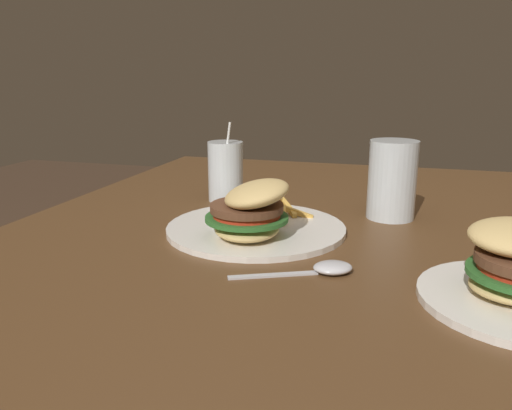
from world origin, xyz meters
The scene contains 5 objects.
dining_table centered at (0.00, 0.00, 0.63)m, with size 1.39×1.13×0.72m.
meal_plate_near centered at (0.05, -0.11, 0.75)m, with size 0.31×0.31×0.11m.
beer_glass centered at (-0.13, 0.11, 0.79)m, with size 0.09×0.09×0.15m.
juice_glass centered at (-0.17, -0.24, 0.77)m, with size 0.08×0.08×0.17m.
spoon centered at (0.17, 0.03, 0.72)m, with size 0.10×0.17×0.02m.
Camera 1 is at (0.82, 0.12, 0.99)m, focal length 35.00 mm.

